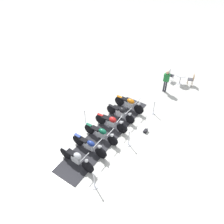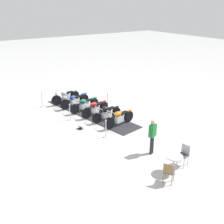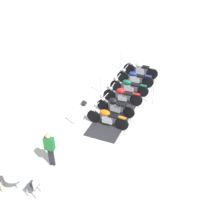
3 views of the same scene
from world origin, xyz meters
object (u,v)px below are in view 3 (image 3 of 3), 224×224
object	(u,v)px
stanchion_right_rear	(74,119)
cafe_chair_near_table	(34,185)
stanchion_right_front	(120,64)
cafe_table	(15,179)
motorcycle_navy	(135,78)
stanchion_right_mid	(100,88)
motorcycle_copper	(107,117)
bystander_person	(50,147)
motorcycle_chrome	(140,70)
motorcycle_maroon	(122,95)
motorcycle_black	(115,106)
stanchion_left_mid	(153,99)
motorcycle_forest	(129,86)
info_placard	(84,104)

from	to	relation	value
stanchion_right_rear	cafe_chair_near_table	distance (m)	4.37
stanchion_right_front	cafe_table	world-z (taller)	stanchion_right_front
motorcycle_navy	stanchion_right_mid	xyz separation A→B (m)	(1.84, -1.25, -0.16)
motorcycle_copper	bystander_person	world-z (taller)	bystander_person
motorcycle_chrome	motorcycle_maroon	xyz separation A→B (m)	(3.16, 0.53, 0.02)
cafe_table	stanchion_right_front	bearing A→B (deg)	-171.21
bystander_person	motorcycle_navy	bearing A→B (deg)	-19.99
stanchion_right_front	motorcycle_navy	bearing A→B (deg)	53.51
motorcycle_black	stanchion_right_rear	world-z (taller)	stanchion_right_rear
motorcycle_maroon	cafe_table	bearing A→B (deg)	73.17
cafe_table	bystander_person	distance (m)	1.77
motorcycle_navy	stanchion_left_mid	xyz separation A→B (m)	(1.31, 1.83, -0.12)
motorcycle_black	stanchion_right_rear	xyz separation A→B (m)	(1.84, -1.23, -0.15)
motorcycle_copper	cafe_table	bearing A→B (deg)	72.20
motorcycle_copper	stanchion_right_mid	bearing A→B (deg)	-58.85
stanchion_right_front	motorcycle_forest	bearing A→B (deg)	39.44
motorcycle_forest	bystander_person	bearing A→B (deg)	79.93
stanchion_right_front	stanchion_right_mid	distance (m)	3.21
motorcycle_navy	stanchion_right_mid	bearing A→B (deg)	46.88
info_placard	motorcycle_forest	bearing A→B (deg)	-43.55
stanchion_right_front	stanchion_right_rear	bearing A→B (deg)	9.68
cafe_table	info_placard	bearing A→B (deg)	-168.64
motorcycle_forest	stanchion_left_mid	size ratio (longest dim) A/B	2.12
stanchion_right_rear	info_placard	size ratio (longest dim) A/B	2.78
motorcycle_chrome	bystander_person	distance (m)	8.70
motorcycle_forest	stanchion_right_front	world-z (taller)	stanchion_right_front
stanchion_right_front	cafe_table	size ratio (longest dim) A/B	1.45
motorcycle_chrome	motorcycle_maroon	size ratio (longest dim) A/B	1.03
stanchion_left_mid	motorcycle_forest	bearing A→B (deg)	-98.84
bystander_person	cafe_table	bearing A→B (deg)	148.81
motorcycle_black	stanchion_right_mid	size ratio (longest dim) A/B	2.02
motorcycle_forest	stanchion_right_rear	bearing A→B (deg)	67.50
stanchion_right_front	cafe_chair_near_table	world-z (taller)	stanchion_right_front
stanchion_right_rear	motorcycle_copper	bearing A→B (deg)	118.98
stanchion_right_rear	stanchion_right_mid	size ratio (longest dim) A/B	0.96
cafe_table	bystander_person	world-z (taller)	bystander_person
info_placard	cafe_table	world-z (taller)	cafe_table
stanchion_left_mid	bystander_person	bearing A→B (deg)	-14.86
stanchion_right_rear	stanchion_right_mid	xyz separation A→B (m)	(-3.16, -0.54, -0.04)
motorcycle_forest	bystander_person	world-z (taller)	bystander_person
motorcycle_navy	cafe_chair_near_table	world-z (taller)	motorcycle_navy
motorcycle_black	stanchion_right_mid	world-z (taller)	stanchion_right_mid
motorcycle_forest	motorcycle_black	bearing A→B (deg)	89.60
motorcycle_navy	motorcycle_copper	xyz separation A→B (m)	(4.21, 0.71, 0.04)
info_placard	cafe_chair_near_table	world-z (taller)	cafe_chair_near_table
motorcycle_chrome	motorcycle_black	xyz separation A→B (m)	(4.21, 0.70, 0.01)
motorcycle_navy	stanchion_right_rear	xyz separation A→B (m)	(5.00, -0.71, -0.12)
motorcycle_black	motorcycle_copper	size ratio (longest dim) A/B	0.97
motorcycle_chrome	cafe_chair_near_table	bearing A→B (deg)	86.81
motorcycle_copper	cafe_table	xyz separation A→B (m)	(5.10, -0.85, 0.07)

